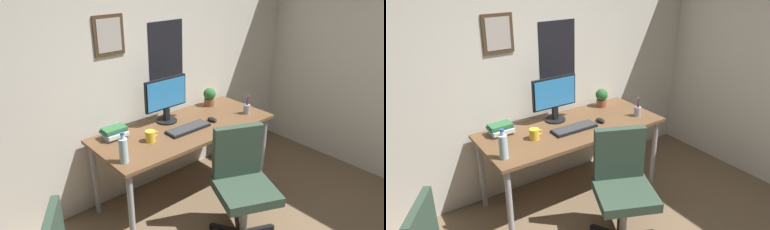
% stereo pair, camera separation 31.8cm
% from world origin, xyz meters
% --- Properties ---
extents(wall_back, '(4.40, 0.10, 2.60)m').
position_xyz_m(wall_back, '(0.00, 2.15, 1.30)').
color(wall_back, silver).
rests_on(wall_back, ground_plane).
extents(desk, '(1.73, 0.74, 0.75)m').
position_xyz_m(desk, '(0.29, 1.70, 0.68)').
color(desk, brown).
rests_on(desk, ground_plane).
extents(office_chair, '(0.61, 0.61, 0.95)m').
position_xyz_m(office_chair, '(0.30, 0.98, 0.53)').
color(office_chair, '#334738').
rests_on(office_chair, ground_plane).
extents(monitor, '(0.46, 0.20, 0.43)m').
position_xyz_m(monitor, '(0.23, 1.91, 0.99)').
color(monitor, black).
rests_on(monitor, desk).
extents(keyboard, '(0.43, 0.15, 0.03)m').
position_xyz_m(keyboard, '(0.27, 1.63, 0.76)').
color(keyboard, black).
rests_on(keyboard, desk).
extents(computer_mouse, '(0.06, 0.11, 0.04)m').
position_xyz_m(computer_mouse, '(0.57, 1.63, 0.77)').
color(computer_mouse, black).
rests_on(computer_mouse, desk).
extents(water_bottle, '(0.07, 0.07, 0.25)m').
position_xyz_m(water_bottle, '(-0.48, 1.51, 0.86)').
color(water_bottle, silver).
rests_on(water_bottle, desk).
extents(coffee_mug_near, '(0.13, 0.09, 0.10)m').
position_xyz_m(coffee_mug_near, '(-0.12, 1.66, 0.80)').
color(coffee_mug_near, yellow).
rests_on(coffee_mug_near, desk).
extents(potted_plant, '(0.13, 0.13, 0.20)m').
position_xyz_m(potted_plant, '(0.83, 1.95, 0.86)').
color(potted_plant, brown).
rests_on(potted_plant, desk).
extents(pen_cup, '(0.07, 0.07, 0.20)m').
position_xyz_m(pen_cup, '(0.97, 1.54, 0.80)').
color(pen_cup, '#9EA0A5').
rests_on(pen_cup, desk).
extents(book_stack_left, '(0.22, 0.15, 0.10)m').
position_xyz_m(book_stack_left, '(-0.32, 1.92, 0.80)').
color(book_stack_left, gray).
rests_on(book_stack_left, desk).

